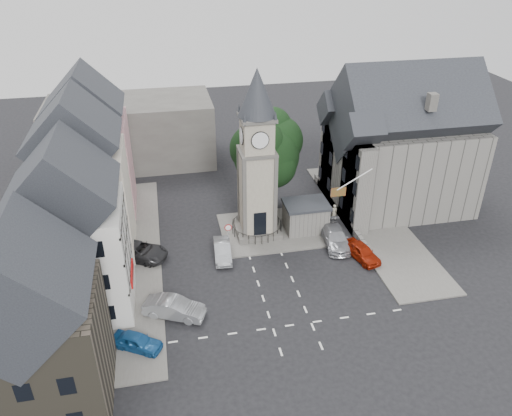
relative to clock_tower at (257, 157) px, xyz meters
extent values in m
plane|color=black|center=(0.00, -7.99, -8.12)|extent=(120.00, 120.00, 0.00)
cube|color=#595651|center=(-12.50, -1.99, -8.05)|extent=(6.00, 30.00, 0.14)
cube|color=#595651|center=(12.00, 0.01, -8.05)|extent=(6.00, 26.00, 0.14)
cube|color=#595651|center=(1.50, 0.01, -8.04)|extent=(10.00, 8.00, 0.16)
cube|color=silver|center=(0.00, -13.49, -8.12)|extent=(20.00, 8.00, 0.01)
cube|color=#4C4944|center=(0.00, 0.01, -7.77)|extent=(4.20, 4.20, 0.70)
torus|color=black|center=(0.00, 0.01, -7.04)|extent=(4.86, 4.86, 0.06)
cube|color=gray|center=(0.00, 0.01, -3.42)|extent=(3.00, 3.00, 8.00)
cube|color=black|center=(0.00, -1.44, -6.22)|extent=(1.20, 0.25, 2.40)
cube|color=#4C4944|center=(0.00, 0.01, 0.58)|extent=(3.30, 3.30, 0.25)
cube|color=gray|center=(0.00, 0.01, 2.18)|extent=(2.70, 2.70, 3.20)
cylinder|color=white|center=(0.00, -1.39, 2.18)|extent=(1.50, 0.12, 1.50)
cube|color=#4C4944|center=(0.00, 0.01, 3.78)|extent=(3.10, 3.10, 0.30)
cone|color=black|center=(0.00, 0.01, 6.03)|extent=(3.40, 3.40, 4.20)
cube|color=slate|center=(4.80, -0.49, -6.72)|extent=(4.00, 3.00, 2.80)
cube|color=black|center=(4.80, -0.49, -5.17)|extent=(4.30, 3.30, 0.25)
cylinder|color=black|center=(2.00, 5.01, -5.92)|extent=(0.70, 0.70, 4.40)
cylinder|color=black|center=(-3.20, -2.49, -6.87)|extent=(0.10, 0.10, 2.50)
cone|color=#A50C0C|center=(-3.20, -2.59, -5.62)|extent=(0.70, 0.06, 0.70)
cone|color=white|center=(-3.20, -2.61, -5.62)|extent=(0.54, 0.04, 0.54)
cube|color=#C7888D|center=(-15.50, 8.01, -3.12)|extent=(7.50, 7.00, 10.00)
cube|color=beige|center=(-15.50, 0.01, -3.12)|extent=(7.50, 7.00, 10.00)
cube|color=silver|center=(-15.50, -7.99, -3.62)|extent=(7.50, 7.00, 9.00)
cube|color=#403C30|center=(-17.00, -16.99, -4.12)|extent=(8.00, 7.00, 8.00)
cube|color=#4C4944|center=(-12.00, 20.01, -4.12)|extent=(20.00, 10.00, 8.00)
cube|color=slate|center=(16.00, 3.01, -3.62)|extent=(14.00, 10.00, 9.00)
cube|color=slate|center=(9.80, -0.49, -3.62)|extent=(1.60, 4.40, 9.00)
cube|color=slate|center=(9.80, 6.51, -3.62)|extent=(1.60, 4.40, 9.00)
cube|color=slate|center=(9.20, 2.01, -7.67)|extent=(0.40, 16.00, 0.90)
cylinder|color=white|center=(8.00, -3.99, -1.12)|extent=(3.17, 0.10, 1.89)
plane|color=#B21414|center=(6.60, -3.99, -2.22)|extent=(1.40, 0.00, 1.40)
imported|color=#1A5392|center=(-11.50, -13.60, -7.49)|extent=(3.96, 3.12, 1.26)
imported|color=#94979B|center=(-8.69, -10.67, -7.33)|extent=(5.06, 3.46, 1.58)
imported|color=#272729|center=(-11.50, -2.14, -7.35)|extent=(6.09, 4.90, 1.54)
imported|color=#9FA3A8|center=(-3.92, -3.49, -7.42)|extent=(1.76, 4.34, 1.40)
imported|color=#999AA0|center=(6.89, -3.49, -7.34)|extent=(2.75, 5.59, 1.56)
imported|color=maroon|center=(8.50, -6.22, -7.41)|extent=(2.75, 4.46, 1.42)
imported|color=#B5AE95|center=(8.16, 0.62, -7.16)|extent=(0.71, 0.48, 1.92)
camera|label=1|loc=(-8.34, -41.04, 18.35)|focal=35.00mm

